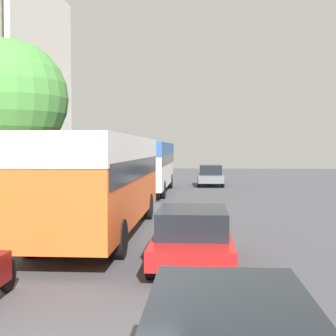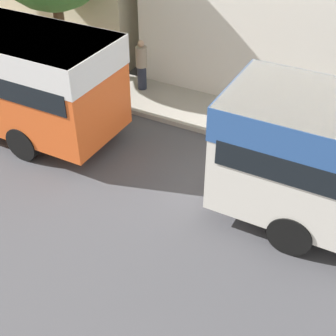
% 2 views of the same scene
% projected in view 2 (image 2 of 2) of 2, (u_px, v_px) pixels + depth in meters
% --- Properties ---
extents(pedestrian_near_curb, '(0.39, 0.39, 1.73)m').
position_uv_depth(pedestrian_near_curb, '(142.00, 65.00, 15.75)').
color(pedestrian_near_curb, '#232838').
rests_on(pedestrian_near_curb, sidewalk).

